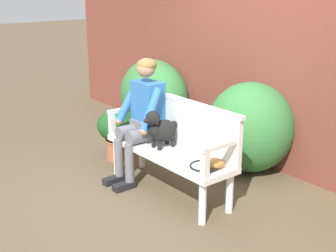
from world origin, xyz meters
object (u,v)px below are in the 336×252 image
object	(u,v)px
garden_bench	(168,155)
tennis_racket	(207,165)
baseball_glove	(213,163)
dog_on_bench	(161,129)
person_seated	(142,115)
potted_plant	(118,130)

from	to	relation	value
garden_bench	tennis_racket	size ratio (longest dim) A/B	2.83
tennis_racket	baseball_glove	size ratio (longest dim) A/B	2.55
dog_on_bench	garden_bench	bearing A→B (deg)	15.13
person_seated	baseball_glove	size ratio (longest dim) A/B	6.09
baseball_glove	garden_bench	bearing A→B (deg)	147.56
person_seated	baseball_glove	distance (m)	1.08
person_seated	tennis_racket	world-z (taller)	person_seated
tennis_racket	baseball_glove	xyz separation A→B (m)	(0.06, 0.02, 0.04)
person_seated	dog_on_bench	bearing A→B (deg)	-2.64
garden_bench	person_seated	distance (m)	0.55
person_seated	baseball_glove	world-z (taller)	person_seated
garden_bench	potted_plant	bearing A→B (deg)	174.50
garden_bench	person_seated	world-z (taller)	person_seated
garden_bench	dog_on_bench	bearing A→B (deg)	-164.87
garden_bench	dog_on_bench	distance (m)	0.28
dog_on_bench	potted_plant	size ratio (longest dim) A/B	0.65
garden_bench	tennis_racket	bearing A→B (deg)	0.93
garden_bench	baseball_glove	bearing A→B (deg)	2.63
dog_on_bench	tennis_racket	size ratio (longest dim) A/B	0.73
potted_plant	person_seated	bearing A→B (deg)	-9.61
person_seated	tennis_racket	bearing A→B (deg)	1.04
tennis_racket	dog_on_bench	bearing A→B (deg)	-177.06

